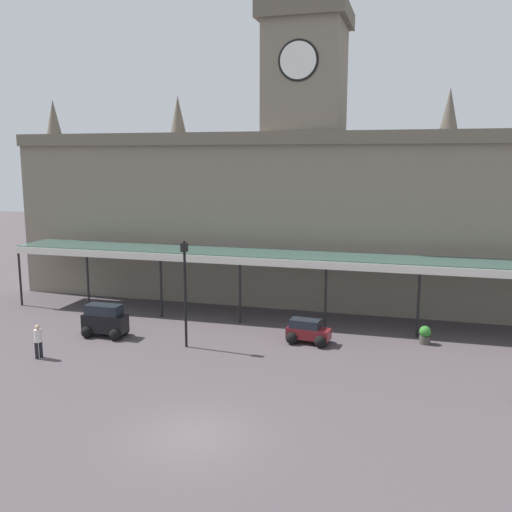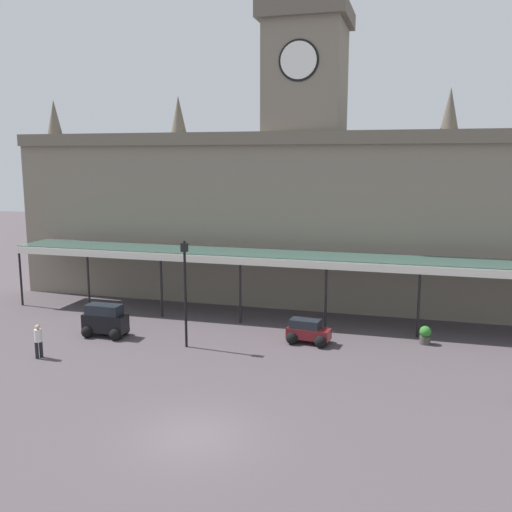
# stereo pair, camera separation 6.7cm
# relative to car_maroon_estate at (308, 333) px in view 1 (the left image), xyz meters

# --- Properties ---
(ground_plane) EXTENTS (140.00, 140.00, 0.00)m
(ground_plane) POSITION_rel_car_maroon_estate_xyz_m (-2.01, -11.07, -0.56)
(ground_plane) COLOR #4B4246
(station_building) EXTENTS (39.47, 5.72, 18.89)m
(station_building) POSITION_rel_car_maroon_estate_xyz_m (-2.01, 8.95, 5.78)
(station_building) COLOR slate
(station_building) RESTS_ON ground
(entrance_canopy) EXTENTS (35.29, 3.26, 4.01)m
(entrance_canopy) POSITION_rel_car_maroon_estate_xyz_m (-2.01, 3.90, 3.29)
(entrance_canopy) COLOR #38564C
(entrance_canopy) RESTS_ON ground
(car_maroon_estate) EXTENTS (2.34, 1.71, 1.27)m
(car_maroon_estate) POSITION_rel_car_maroon_estate_xyz_m (0.00, 0.00, 0.00)
(car_maroon_estate) COLOR maroon
(car_maroon_estate) RESTS_ON ground
(car_black_van) EXTENTS (2.40, 1.59, 1.77)m
(car_black_van) POSITION_rel_car_maroon_estate_xyz_m (-10.84, -1.80, 0.24)
(car_black_van) COLOR black
(car_black_van) RESTS_ON ground
(pedestrian_beside_cars) EXTENTS (0.34, 0.37, 1.67)m
(pedestrian_beside_cars) POSITION_rel_car_maroon_estate_xyz_m (-12.17, -5.73, 0.34)
(pedestrian_beside_cars) COLOR black
(pedestrian_beside_cars) RESTS_ON ground
(victorian_lamppost) EXTENTS (0.30, 0.30, 5.54)m
(victorian_lamppost) POSITION_rel_car_maroon_estate_xyz_m (-5.92, -2.25, 2.83)
(victorian_lamppost) COLOR black
(victorian_lamppost) RESTS_ON ground
(planter_by_canopy) EXTENTS (0.60, 0.60, 0.96)m
(planter_by_canopy) POSITION_rel_car_maroon_estate_xyz_m (5.92, 1.55, -0.07)
(planter_by_canopy) COLOR #47423D
(planter_by_canopy) RESTS_ON ground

